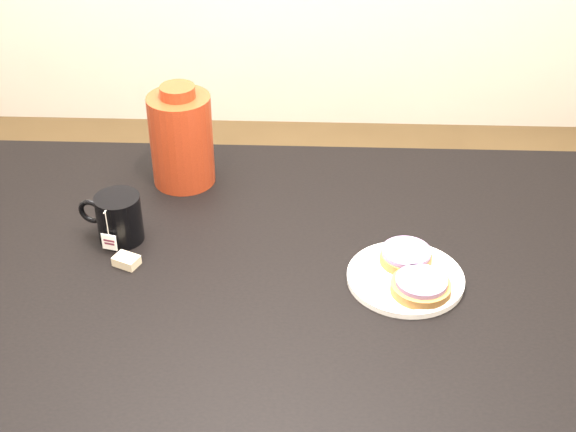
{
  "coord_description": "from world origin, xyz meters",
  "views": [
    {
      "loc": [
        0.1,
        -1.17,
        1.66
      ],
      "look_at": [
        0.05,
        0.07,
        0.81
      ],
      "focal_mm": 50.0,
      "sensor_mm": 36.0,
      "label": 1
    }
  ],
  "objects_px": {
    "bagel_front": "(421,286)",
    "teabag_pouch": "(126,261)",
    "table": "(260,299)",
    "bagel_back": "(406,256)",
    "bagel_package": "(181,138)",
    "plate": "(405,277)",
    "mug": "(118,218)"
  },
  "relations": [
    {
      "from": "table",
      "to": "bagel_back",
      "type": "height_order",
      "value": "bagel_back"
    },
    {
      "from": "table",
      "to": "bagel_back",
      "type": "xyz_separation_m",
      "value": [
        0.27,
        0.0,
        0.11
      ]
    },
    {
      "from": "plate",
      "to": "bagel_front",
      "type": "bearing_deg",
      "value": -62.85
    },
    {
      "from": "table",
      "to": "plate",
      "type": "xyz_separation_m",
      "value": [
        0.27,
        -0.04,
        0.09
      ]
    },
    {
      "from": "bagel_package",
      "to": "table",
      "type": "bearing_deg",
      "value": -58.18
    },
    {
      "from": "plate",
      "to": "teabag_pouch",
      "type": "relative_size",
      "value": 4.69
    },
    {
      "from": "teabag_pouch",
      "to": "bagel_front",
      "type": "bearing_deg",
      "value": -7.47
    },
    {
      "from": "bagel_front",
      "to": "teabag_pouch",
      "type": "height_order",
      "value": "bagel_front"
    },
    {
      "from": "bagel_back",
      "to": "bagel_package",
      "type": "xyz_separation_m",
      "value": [
        -0.45,
        0.29,
        0.08
      ]
    },
    {
      "from": "table",
      "to": "bagel_package",
      "type": "xyz_separation_m",
      "value": [
        -0.18,
        0.29,
        0.19
      ]
    },
    {
      "from": "bagel_back",
      "to": "teabag_pouch",
      "type": "relative_size",
      "value": 2.34
    },
    {
      "from": "plate",
      "to": "mug",
      "type": "height_order",
      "value": "mug"
    },
    {
      "from": "bagel_package",
      "to": "bagel_front",
      "type": "bearing_deg",
      "value": -38.24
    },
    {
      "from": "bagel_back",
      "to": "bagel_package",
      "type": "height_order",
      "value": "bagel_package"
    },
    {
      "from": "bagel_front",
      "to": "teabag_pouch",
      "type": "relative_size",
      "value": 3.34
    },
    {
      "from": "bagel_package",
      "to": "plate",
      "type": "bearing_deg",
      "value": -36.16
    },
    {
      "from": "table",
      "to": "teabag_pouch",
      "type": "relative_size",
      "value": 31.11
    },
    {
      "from": "table",
      "to": "plate",
      "type": "relative_size",
      "value": 6.64
    },
    {
      "from": "bagel_back",
      "to": "bagel_front",
      "type": "relative_size",
      "value": 0.7
    },
    {
      "from": "plate",
      "to": "mug",
      "type": "xyz_separation_m",
      "value": [
        -0.54,
        0.11,
        0.04
      ]
    },
    {
      "from": "mug",
      "to": "teabag_pouch",
      "type": "xyz_separation_m",
      "value": [
        0.03,
        -0.08,
        -0.04
      ]
    },
    {
      "from": "table",
      "to": "teabag_pouch",
      "type": "bearing_deg",
      "value": -177.74
    },
    {
      "from": "bagel_front",
      "to": "teabag_pouch",
      "type": "bearing_deg",
      "value": 172.53
    },
    {
      "from": "table",
      "to": "bagel_front",
      "type": "bearing_deg",
      "value": -15.39
    },
    {
      "from": "table",
      "to": "bagel_front",
      "type": "xyz_separation_m",
      "value": [
        0.29,
        -0.08,
        0.11
      ]
    },
    {
      "from": "table",
      "to": "bagel_front",
      "type": "distance_m",
      "value": 0.32
    },
    {
      "from": "table",
      "to": "bagel_front",
      "type": "height_order",
      "value": "bagel_front"
    },
    {
      "from": "plate",
      "to": "bagel_front",
      "type": "height_order",
      "value": "bagel_front"
    },
    {
      "from": "bagel_back",
      "to": "teabag_pouch",
      "type": "xyz_separation_m",
      "value": [
        -0.52,
        -0.01,
        -0.02
      ]
    },
    {
      "from": "mug",
      "to": "bagel_back",
      "type": "bearing_deg",
      "value": 6.81
    },
    {
      "from": "plate",
      "to": "mug",
      "type": "bearing_deg",
      "value": 168.64
    },
    {
      "from": "teabag_pouch",
      "to": "bagel_back",
      "type": "bearing_deg",
      "value": 1.58
    }
  ]
}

